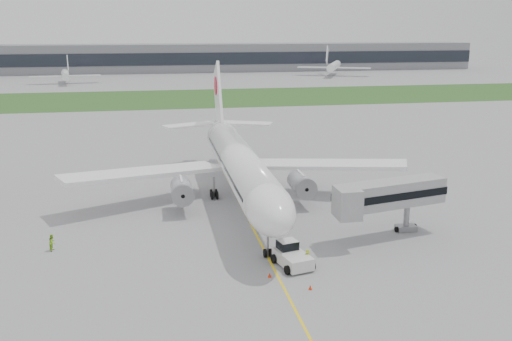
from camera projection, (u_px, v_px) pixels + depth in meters
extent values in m
plane|color=gray|center=(245.00, 212.00, 74.46)|extent=(600.00, 600.00, 0.00)
cube|color=#2A5821|center=(186.00, 98.00, 188.72)|extent=(600.00, 50.00, 0.02)
cube|color=gray|center=(171.00, 58.00, 291.71)|extent=(320.00, 22.00, 14.00)
cube|color=#21242F|center=(172.00, 59.00, 281.24)|extent=(320.00, 0.60, 6.00)
cylinder|color=white|center=(240.00, 163.00, 76.87)|extent=(5.00, 38.00, 5.00)
ellipsoid|color=white|center=(269.00, 208.00, 58.30)|extent=(5.00, 11.00, 5.00)
cube|color=black|center=(271.00, 202.00, 57.13)|extent=(3.20, 1.54, 1.14)
cone|color=white|center=(220.00, 129.00, 97.62)|extent=(5.00, 10.53, 6.16)
cube|color=white|center=(142.00, 173.00, 76.78)|extent=(22.13, 13.52, 1.70)
cube|color=white|center=(327.00, 164.00, 81.37)|extent=(22.13, 13.52, 1.70)
cylinder|color=#9D9EA3|center=(182.00, 190.00, 73.73)|extent=(2.70, 5.20, 2.70)
cylinder|color=#9D9EA3|center=(301.00, 184.00, 76.55)|extent=(2.70, 5.20, 2.70)
cube|color=white|center=(218.00, 98.00, 97.77)|extent=(0.45, 10.90, 12.76)
cylinder|color=red|center=(217.00, 86.00, 98.23)|extent=(0.60, 3.20, 3.20)
cube|color=white|center=(189.00, 125.00, 99.02)|extent=(9.54, 6.34, 0.35)
cube|color=white|center=(246.00, 123.00, 100.78)|extent=(9.54, 6.34, 0.35)
cylinder|color=gray|center=(268.00, 243.00, 59.79)|extent=(0.24, 0.24, 3.10)
cylinder|color=black|center=(214.00, 194.00, 80.42)|extent=(1.40, 1.10, 1.10)
cylinder|color=black|center=(259.00, 192.00, 81.55)|extent=(1.40, 1.10, 1.10)
cube|color=silver|center=(293.00, 259.00, 57.68)|extent=(3.55, 5.06, 1.23)
cube|color=silver|center=(287.00, 245.00, 58.51)|extent=(2.17, 2.02, 1.02)
cube|color=black|center=(287.00, 245.00, 58.49)|extent=(2.23, 2.08, 0.87)
cylinder|color=black|center=(274.00, 259.00, 58.58)|extent=(0.56, 0.98, 0.92)
cylinder|color=black|center=(298.00, 254.00, 59.66)|extent=(0.56, 0.98, 0.92)
cylinder|color=black|center=(288.00, 270.00, 55.87)|extent=(0.56, 0.98, 0.92)
cylinder|color=black|center=(312.00, 265.00, 56.95)|extent=(0.56, 0.98, 0.92)
cube|color=#9F9EA1|center=(390.00, 194.00, 64.98)|extent=(13.97, 5.90, 2.93)
cube|color=black|center=(390.00, 194.00, 64.98)|extent=(14.18, 6.04, 0.88)
cube|color=#9F9EA1|center=(347.00, 203.00, 61.68)|extent=(2.54, 3.32, 3.32)
cylinder|color=gray|center=(407.00, 216.00, 67.35)|extent=(0.68, 0.68, 3.71)
cube|color=gray|center=(406.00, 228.00, 67.72)|extent=(2.59, 1.85, 0.68)
cylinder|color=black|center=(397.00, 229.00, 67.24)|extent=(0.44, 0.73, 0.68)
cylinder|color=black|center=(414.00, 227.00, 68.21)|extent=(0.44, 0.73, 0.68)
cone|color=red|center=(270.00, 275.00, 55.26)|extent=(0.37, 0.37, 0.51)
cone|color=red|center=(310.00, 287.00, 52.71)|extent=(0.35, 0.35, 0.49)
imported|color=#AFCC22|center=(307.00, 258.00, 57.40)|extent=(0.72, 0.49, 1.94)
imported|color=#83C921|center=(52.00, 242.00, 61.69)|extent=(0.90, 1.04, 1.84)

